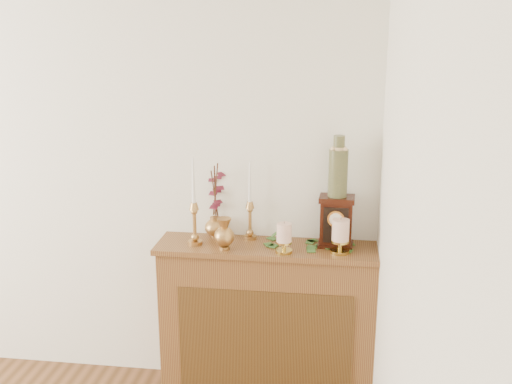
# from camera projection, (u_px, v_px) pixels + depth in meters

# --- Properties ---
(console_shelf) EXTENTS (1.24, 0.34, 0.93)m
(console_shelf) POSITION_uv_depth(u_px,v_px,m) (267.00, 326.00, 3.43)
(console_shelf) COLOR brown
(console_shelf) RESTS_ON ground
(candlestick_left) EXTENTS (0.08, 0.08, 0.49)m
(candlestick_left) POSITION_uv_depth(u_px,v_px,m) (194.00, 217.00, 3.28)
(candlestick_left) COLOR tan
(candlestick_left) RESTS_ON console_shelf
(candlestick_center) EXTENTS (0.08, 0.08, 0.45)m
(candlestick_center) POSITION_uv_depth(u_px,v_px,m) (250.00, 214.00, 3.36)
(candlestick_center) COLOR tan
(candlestick_center) RESTS_ON console_shelf
(bud_vase) EXTENTS (0.11, 0.11, 0.18)m
(bud_vase) POSITION_uv_depth(u_px,v_px,m) (224.00, 234.00, 3.22)
(bud_vase) COLOR tan
(bud_vase) RESTS_ON console_shelf
(ginger_jar) EXTENTS (0.18, 0.19, 0.44)m
(ginger_jar) POSITION_uv_depth(u_px,v_px,m) (217.00, 202.00, 3.41)
(ginger_jar) COLOR tan
(ginger_jar) RESTS_ON console_shelf
(pillar_candle_left) EXTENTS (0.09, 0.09, 0.17)m
(pillar_candle_left) POSITION_uv_depth(u_px,v_px,m) (284.00, 236.00, 3.17)
(pillar_candle_left) COLOR gold
(pillar_candle_left) RESTS_ON console_shelf
(pillar_candle_right) EXTENTS (0.10, 0.10, 0.20)m
(pillar_candle_right) POSITION_uv_depth(u_px,v_px,m) (340.00, 234.00, 3.16)
(pillar_candle_right) COLOR gold
(pillar_candle_right) RESTS_ON console_shelf
(ivy_garland) EXTENTS (0.46, 0.22, 0.09)m
(ivy_garland) POSITION_uv_depth(u_px,v_px,m) (309.00, 244.00, 3.27)
(ivy_garland) COLOR #366426
(ivy_garland) RESTS_ON console_shelf
(mantel_clock) EXTENTS (0.20, 0.14, 0.28)m
(mantel_clock) POSITION_uv_depth(u_px,v_px,m) (336.00, 222.00, 3.26)
(mantel_clock) COLOR #38150B
(mantel_clock) RESTS_ON console_shelf
(ceramic_vase) EXTENTS (0.10, 0.10, 0.33)m
(ceramic_vase) POSITION_uv_depth(u_px,v_px,m) (338.00, 169.00, 3.18)
(ceramic_vase) COLOR #183127
(ceramic_vase) RESTS_ON mantel_clock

